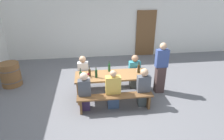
# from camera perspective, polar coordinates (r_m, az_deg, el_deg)

# --- Properties ---
(ground_plane) EXTENTS (24.00, 24.00, 0.00)m
(ground_plane) POSITION_cam_1_polar(r_m,az_deg,el_deg) (6.12, 0.00, -7.71)
(ground_plane) COLOR slate
(back_wall) EXTENTS (14.00, 0.20, 3.20)m
(back_wall) POSITION_cam_1_polar(r_m,az_deg,el_deg) (9.06, -3.13, 13.73)
(back_wall) COLOR silver
(back_wall) RESTS_ON ground
(wooden_door) EXTENTS (0.90, 0.06, 2.10)m
(wooden_door) POSITION_cam_1_polar(r_m,az_deg,el_deg) (9.41, 9.72, 10.40)
(wooden_door) COLOR brown
(wooden_door) RESTS_ON ground
(tasting_table) EXTENTS (2.16, 0.77, 0.75)m
(tasting_table) POSITION_cam_1_polar(r_m,az_deg,el_deg) (5.80, 0.00, -2.06)
(tasting_table) COLOR olive
(tasting_table) RESTS_ON ground
(bench_near) EXTENTS (2.06, 0.30, 0.45)m
(bench_near) POSITION_cam_1_polar(r_m,az_deg,el_deg) (5.36, 0.95, -8.28)
(bench_near) COLOR brown
(bench_near) RESTS_ON ground
(bench_far) EXTENTS (2.06, 0.30, 0.45)m
(bench_far) POSITION_cam_1_polar(r_m,az_deg,el_deg) (6.54, -0.77, -1.91)
(bench_far) COLOR brown
(bench_far) RESTS_ON ground
(wine_bottle_0) EXTENTS (0.08, 0.08, 0.35)m
(wine_bottle_0) POSITION_cam_1_polar(r_m,az_deg,el_deg) (5.90, 7.75, 0.39)
(wine_bottle_0) COLOR #332814
(wine_bottle_0) RESTS_ON tasting_table
(wine_bottle_1) EXTENTS (0.08, 0.08, 0.32)m
(wine_bottle_1) POSITION_cam_1_polar(r_m,az_deg,el_deg) (5.53, -9.06, -1.49)
(wine_bottle_1) COLOR #234C2D
(wine_bottle_1) RESTS_ON tasting_table
(wine_bottle_2) EXTENTS (0.07, 0.07, 0.31)m
(wine_bottle_2) POSITION_cam_1_polar(r_m,az_deg,el_deg) (5.56, -4.60, -1.06)
(wine_bottle_2) COLOR #143319
(wine_bottle_2) RESTS_ON tasting_table
(wine_bottle_3) EXTENTS (0.07, 0.07, 0.30)m
(wine_bottle_3) POSITION_cam_1_polar(r_m,az_deg,el_deg) (5.67, -6.51, -0.71)
(wine_bottle_3) COLOR #332814
(wine_bottle_3) RESTS_ON tasting_table
(wine_bottle_4) EXTENTS (0.08, 0.08, 0.33)m
(wine_bottle_4) POSITION_cam_1_polar(r_m,az_deg,el_deg) (5.93, -0.81, 0.70)
(wine_bottle_4) COLOR #194723
(wine_bottle_4) RESTS_ON tasting_table
(wine_glass_0) EXTENTS (0.08, 0.08, 0.16)m
(wine_glass_0) POSITION_cam_1_polar(r_m,az_deg,el_deg) (5.59, -6.88, -1.09)
(wine_glass_0) COLOR silver
(wine_glass_0) RESTS_ON tasting_table
(wine_glass_1) EXTENTS (0.07, 0.07, 0.15)m
(wine_glass_1) POSITION_cam_1_polar(r_m,az_deg,el_deg) (6.01, 7.49, 0.60)
(wine_glass_1) COLOR silver
(wine_glass_1) RESTS_ON tasting_table
(seated_guest_near_0) EXTENTS (0.33, 0.24, 1.11)m
(seated_guest_near_0) POSITION_cam_1_polar(r_m,az_deg,el_deg) (5.35, -7.93, -6.32)
(seated_guest_near_0) COLOR #3B2950
(seated_guest_near_0) RESTS_ON ground
(seated_guest_near_1) EXTENTS (0.41, 0.24, 1.13)m
(seated_guest_near_1) POSITION_cam_1_polar(r_m,az_deg,el_deg) (5.40, 0.31, -5.96)
(seated_guest_near_1) COLOR #35486A
(seated_guest_near_1) RESTS_ON ground
(seated_guest_near_2) EXTENTS (0.36, 0.24, 1.13)m
(seated_guest_near_2) POSITION_cam_1_polar(r_m,az_deg,el_deg) (5.55, 9.07, -5.13)
(seated_guest_near_2) COLOR #3F484A
(seated_guest_near_2) RESTS_ON ground
(seated_guest_far_0) EXTENTS (0.33, 0.24, 1.18)m
(seated_guest_far_0) POSITION_cam_1_polar(r_m,az_deg,el_deg) (6.28, -8.28, -1.17)
(seated_guest_far_0) COLOR #51466A
(seated_guest_far_0) RESTS_ON ground
(seated_guest_far_1) EXTENTS (0.36, 0.24, 1.13)m
(seated_guest_far_1) POSITION_cam_1_polar(r_m,az_deg,el_deg) (6.46, 6.50, -0.55)
(seated_guest_far_1) COLOR #50524A
(seated_guest_far_1) RESTS_ON ground
(standing_host) EXTENTS (0.37, 0.24, 1.62)m
(standing_host) POSITION_cam_1_polar(r_m,az_deg,el_deg) (6.22, 13.97, 0.32)
(standing_host) COLOR #483433
(standing_host) RESTS_ON ground
(wine_barrel) EXTENTS (0.68, 0.68, 0.80)m
(wine_barrel) POSITION_cam_1_polar(r_m,az_deg,el_deg) (7.43, -27.40, -1.14)
(wine_barrel) COLOR brown
(wine_barrel) RESTS_ON ground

